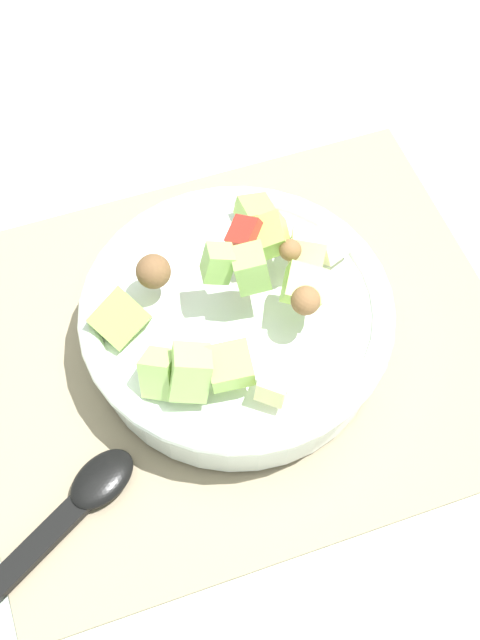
{
  "coord_description": "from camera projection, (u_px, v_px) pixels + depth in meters",
  "views": [
    {
      "loc": [
        -0.13,
        -0.37,
        0.66
      ],
      "look_at": [
        0.0,
        -0.0,
        0.05
      ],
      "focal_mm": 52.01,
      "sensor_mm": 36.0,
      "label": 1
    }
  ],
  "objects": [
    {
      "name": "serving_spoon",
      "position": [
        48.0,
        534.0,
        0.67
      ],
      "size": [
        0.23,
        0.15,
        0.01
      ],
      "color": "black",
      "rests_on": "placemat"
    },
    {
      "name": "ground_plane",
      "position": [
        237.0,
        347.0,
        0.77
      ],
      "size": [
        2.4,
        2.4,
        0.0
      ],
      "primitive_type": "plane",
      "color": "silver"
    },
    {
      "name": "placemat",
      "position": [
        237.0,
        345.0,
        0.77
      ],
      "size": [
        0.44,
        0.37,
        0.01
      ],
      "primitive_type": "cube",
      "color": "gray",
      "rests_on": "ground_plane"
    },
    {
      "name": "salad_bowl",
      "position": [
        239.0,
        323.0,
        0.73
      ],
      "size": [
        0.25,
        0.25,
        0.12
      ],
      "color": "white",
      "rests_on": "placemat"
    }
  ]
}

